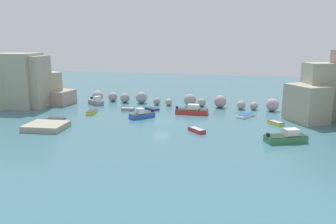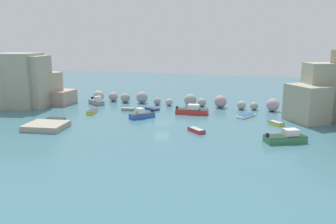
# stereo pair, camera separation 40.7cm
# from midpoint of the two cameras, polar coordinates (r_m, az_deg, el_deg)

# --- Properties ---
(cove_water) EXTENTS (160.00, 160.00, 0.00)m
(cove_water) POSITION_cam_midpoint_polar(r_m,az_deg,el_deg) (56.76, -1.25, -1.78)
(cove_water) COLOR #3E6F7D
(cove_water) RESTS_ON ground
(cliff_headland_left) EXTENTS (18.13, 12.52, 11.13)m
(cliff_headland_left) POSITION_cam_midpoint_polar(r_m,az_deg,el_deg) (76.69, -23.88, 4.18)
(cliff_headland_left) COLOR #A29285
(cliff_headland_left) RESTS_ON ground
(rock_breakwater) EXTENTS (44.33, 3.58, 2.61)m
(rock_breakwater) POSITION_cam_midpoint_polar(r_m,az_deg,el_deg) (71.02, 1.85, 2.05)
(rock_breakwater) COLOR #A7A9A0
(rock_breakwater) RESTS_ON ground
(stone_dock) EXTENTS (6.64, 5.95, 0.90)m
(stone_dock) POSITION_cam_midpoint_polar(r_m,az_deg,el_deg) (55.96, -20.40, -2.31)
(stone_dock) COLOR #A39D87
(stone_dock) RESTS_ON ground
(channel_buoy) EXTENTS (0.54, 0.54, 0.54)m
(channel_buoy) POSITION_cam_midpoint_polar(r_m,az_deg,el_deg) (66.38, 6.52, 0.47)
(channel_buoy) COLOR red
(channel_buoy) RESTS_ON cove_water
(moored_boat_0) EXTENTS (4.31, 3.69, 1.91)m
(moored_boat_0) POSITION_cam_midpoint_polar(r_m,az_deg,el_deg) (73.77, -12.42, 1.75)
(moored_boat_0) COLOR gray
(moored_boat_0) RESTS_ON cove_water
(moored_boat_1) EXTENTS (4.22, 4.53, 1.84)m
(moored_boat_1) POSITION_cam_midpoint_polar(r_m,az_deg,el_deg) (59.91, -4.73, -0.45)
(moored_boat_1) COLOR blue
(moored_boat_1) RESTS_ON cove_water
(moored_boat_2) EXTENTS (6.18, 2.31, 1.85)m
(moored_boat_2) POSITION_cam_midpoint_polar(r_m,az_deg,el_deg) (63.10, 3.97, 0.26)
(moored_boat_2) COLOR red
(moored_boat_2) RESTS_ON cove_water
(moored_boat_3) EXTENTS (5.96, 4.32, 1.84)m
(moored_boat_3) POSITION_cam_midpoint_polar(r_m,az_deg,el_deg) (48.66, 19.48, -4.14)
(moored_boat_3) COLOR #3A7A4C
(moored_boat_3) RESTS_ON cove_water
(moored_boat_4) EXTENTS (2.16, 3.86, 0.61)m
(moored_boat_4) POSITION_cam_midpoint_polar(r_m,az_deg,el_deg) (65.19, -13.15, 0.03)
(moored_boat_4) COLOR yellow
(moored_boat_4) RESTS_ON cove_water
(moored_boat_5) EXTENTS (3.30, 4.41, 0.53)m
(moored_boat_5) POSITION_cam_midpoint_polar(r_m,az_deg,el_deg) (62.16, 13.07, -0.61)
(moored_boat_5) COLOR white
(moored_boat_5) RESTS_ON cove_water
(moored_boat_6) EXTENTS (3.14, 1.62, 0.57)m
(moored_boat_6) POSITION_cam_midpoint_polar(r_m,az_deg,el_deg) (60.67, -18.89, -1.25)
(moored_boat_6) COLOR teal
(moored_boat_6) RESTS_ON cove_water
(moored_boat_7) EXTENTS (3.11, 3.02, 0.56)m
(moored_boat_7) POSITION_cam_midpoint_polar(r_m,az_deg,el_deg) (51.02, 4.75, -3.12)
(moored_boat_7) COLOR red
(moored_boat_7) RESTS_ON cove_water
(moored_boat_8) EXTENTS (3.28, 2.64, 0.38)m
(moored_boat_8) POSITION_cam_midpoint_polar(r_m,az_deg,el_deg) (66.88, -2.94, 0.55)
(moored_boat_8) COLOR navy
(moored_boat_8) RESTS_ON cove_water
(moored_boat_9) EXTENTS (2.78, 2.92, 0.51)m
(moored_boat_9) POSITION_cam_midpoint_polar(r_m,az_deg,el_deg) (58.06, 17.89, -1.79)
(moored_boat_9) COLOR yellow
(moored_boat_9) RESTS_ON cove_water
(moored_boat_10) EXTENTS (2.62, 1.51, 0.55)m
(moored_boat_10) POSITION_cam_midpoint_polar(r_m,az_deg,el_deg) (66.64, -7.10, 0.50)
(moored_boat_10) COLOR gray
(moored_boat_10) RESTS_ON cove_water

